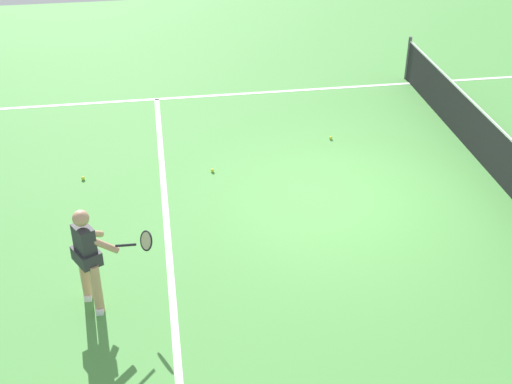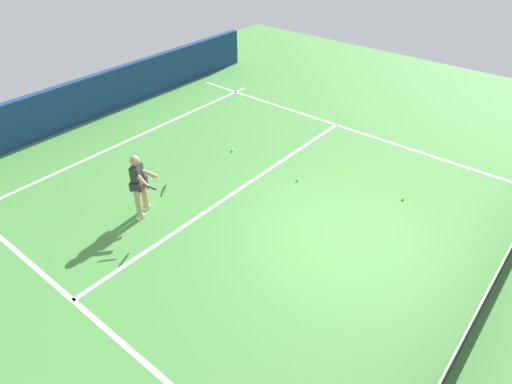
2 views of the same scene
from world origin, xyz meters
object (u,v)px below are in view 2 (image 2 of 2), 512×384
tennis_player (140,184)px  tennis_ball_far (232,150)px  tennis_ball_near (298,180)px  tennis_ball_mid (403,199)px

tennis_player → tennis_ball_far: tennis_player is taller
tennis_ball_near → tennis_ball_far: (-0.07, -2.34, 0.00)m
tennis_ball_mid → tennis_ball_far: (0.87, -4.83, 0.00)m
tennis_ball_mid → tennis_player: bearing=-45.6°
tennis_player → tennis_ball_mid: 6.28m
tennis_ball_far → tennis_ball_near: bearing=88.2°
tennis_ball_near → tennis_ball_far: size_ratio=1.00×
tennis_ball_near → tennis_player: bearing=-29.9°
tennis_player → tennis_ball_near: size_ratio=23.48×
tennis_player → tennis_ball_far: (-3.49, -0.38, -0.81)m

